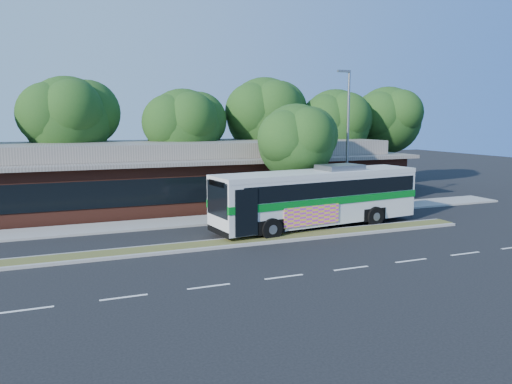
{
  "coord_description": "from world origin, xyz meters",
  "views": [
    {
      "loc": [
        -7.86,
        -21.74,
        5.99
      ],
      "look_at": [
        2.31,
        3.68,
        2.0
      ],
      "focal_mm": 35.0,
      "sensor_mm": 36.0,
      "label": 1
    }
  ],
  "objects": [
    {
      "name": "ground",
      "position": [
        0.0,
        0.0,
        0.0
      ],
      "size": [
        120.0,
        120.0,
        0.0
      ],
      "primitive_type": "plane",
      "color": "black",
      "rests_on": "ground"
    },
    {
      "name": "median_strip",
      "position": [
        0.0,
        0.6,
        0.07
      ],
      "size": [
        26.0,
        1.1,
        0.15
      ],
      "primitive_type": "cube",
      "color": "#484D20",
      "rests_on": "ground"
    },
    {
      "name": "sidewalk",
      "position": [
        0.0,
        6.4,
        0.06
      ],
      "size": [
        44.0,
        2.6,
        0.12
      ],
      "primitive_type": "cube",
      "color": "gray",
      "rests_on": "ground"
    },
    {
      "name": "plaza_building",
      "position": [
        0.0,
        12.99,
        2.13
      ],
      "size": [
        33.2,
        11.2,
        4.45
      ],
      "color": "#53251A",
      "rests_on": "ground"
    },
    {
      "name": "lamp_post",
      "position": [
        9.56,
        6.0,
        4.9
      ],
      "size": [
        0.93,
        0.18,
        9.07
      ],
      "color": "slate",
      "rests_on": "ground"
    },
    {
      "name": "tree_bg_b",
      "position": [
        -6.57,
        16.14,
        6.14
      ],
      "size": [
        6.69,
        6.0,
        9.0
      ],
      "color": "black",
      "rests_on": "ground"
    },
    {
      "name": "tree_bg_c",
      "position": [
        1.4,
        15.13,
        5.59
      ],
      "size": [
        6.24,
        5.6,
        8.26
      ],
      "color": "black",
      "rests_on": "ground"
    },
    {
      "name": "tree_bg_d",
      "position": [
        8.45,
        16.15,
        6.42
      ],
      "size": [
        6.91,
        6.2,
        9.37
      ],
      "color": "black",
      "rests_on": "ground"
    },
    {
      "name": "tree_bg_e",
      "position": [
        14.42,
        15.14,
        5.74
      ],
      "size": [
        6.47,
        5.8,
        8.5
      ],
      "color": "black",
      "rests_on": "ground"
    },
    {
      "name": "tree_bg_f",
      "position": [
        20.43,
        16.14,
        6.06
      ],
      "size": [
        6.69,
        6.0,
        8.92
      ],
      "color": "black",
      "rests_on": "ground"
    },
    {
      "name": "transit_bus",
      "position": [
        5.55,
        2.41,
        1.92
      ],
      "size": [
        12.53,
        4.22,
        3.45
      ],
      "rotation": [
        0.0,
        0.0,
        0.13
      ],
      "color": "silver",
      "rests_on": "ground"
    },
    {
      "name": "sidewalk_tree",
      "position": [
        6.34,
        6.31,
        4.7
      ],
      "size": [
        5.3,
        4.76,
        6.97
      ],
      "color": "black",
      "rests_on": "ground"
    }
  ]
}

